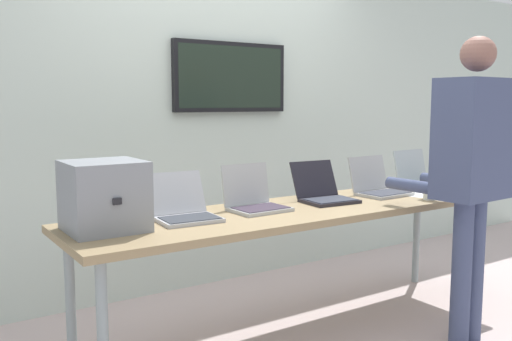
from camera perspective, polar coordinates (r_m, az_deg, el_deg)
ground at (r=3.51m, az=4.81°, el=-16.35°), size 8.00×8.00×0.04m
back_wall at (r=4.17m, az=-4.70°, el=4.95°), size 8.00×0.11×2.42m
workbench at (r=3.29m, az=4.94°, el=-4.63°), size 2.79×0.70×0.76m
equipment_box at (r=2.74m, az=-15.31°, el=-2.52°), size 0.36×0.36×0.33m
laptop_station_0 at (r=2.94m, az=-7.40°, el=-3.94°), size 0.33×0.36×0.24m
laptop_station_1 at (r=3.17m, az=-0.18°, el=-2.99°), size 0.32×0.29×0.26m
laptop_station_2 at (r=3.47m, az=6.95°, el=-2.23°), size 0.34×0.36×0.24m
laptop_station_3 at (r=3.78m, az=12.41°, el=-1.55°), size 0.34×0.31×0.25m
laptop_station_4 at (r=4.13m, az=16.61°, el=-0.92°), size 0.37×0.35×0.27m
person at (r=3.32m, az=21.24°, el=0.97°), size 0.45×0.60×1.73m
coffee_mug at (r=3.66m, az=17.34°, el=-2.16°), size 0.07×0.07×0.09m
paper_sheet at (r=3.80m, az=17.49°, el=-2.52°), size 0.28×0.34×0.00m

